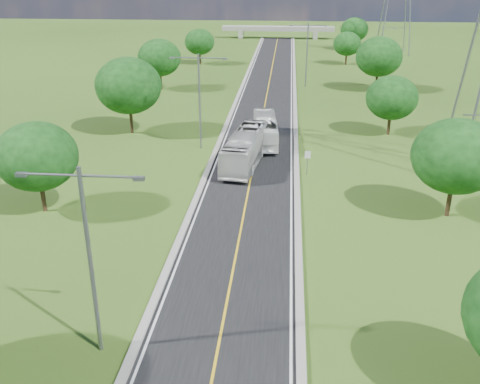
% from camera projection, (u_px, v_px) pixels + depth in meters
% --- Properties ---
extents(ground, '(260.00, 260.00, 0.00)m').
position_uv_depth(ground, '(263.00, 114.00, 71.04)').
color(ground, '#2B4714').
rests_on(ground, ground).
extents(road, '(8.00, 150.00, 0.06)m').
position_uv_depth(road, '(265.00, 103.00, 76.53)').
color(road, black).
rests_on(road, ground).
extents(curb_left, '(0.50, 150.00, 0.22)m').
position_uv_depth(curb_left, '(236.00, 102.00, 76.84)').
color(curb_left, gray).
rests_on(curb_left, ground).
extents(curb_right, '(0.50, 150.00, 0.22)m').
position_uv_depth(curb_right, '(295.00, 103.00, 76.15)').
color(curb_right, gray).
rests_on(curb_right, ground).
extents(speed_limit_sign, '(0.55, 0.09, 2.40)m').
position_uv_depth(speed_limit_sign, '(308.00, 159.00, 49.81)').
color(speed_limit_sign, slate).
rests_on(speed_limit_sign, ground).
extents(overpass, '(30.00, 3.00, 3.20)m').
position_uv_depth(overpass, '(278.00, 29.00, 143.44)').
color(overpass, gray).
rests_on(overpass, ground).
extents(streetlight_near_left, '(5.90, 0.25, 10.00)m').
position_uv_depth(streetlight_near_left, '(89.00, 248.00, 25.20)').
color(streetlight_near_left, slate).
rests_on(streetlight_near_left, ground).
extents(streetlight_mid_left, '(5.90, 0.25, 10.00)m').
position_uv_depth(streetlight_mid_left, '(199.00, 94.00, 55.46)').
color(streetlight_mid_left, slate).
rests_on(streetlight_mid_left, ground).
extents(streetlight_far_right, '(5.90, 0.25, 10.00)m').
position_uv_depth(streetlight_far_right, '(307.00, 49.00, 84.73)').
color(streetlight_far_right, slate).
rests_on(streetlight_far_right, ground).
extents(tree_lb, '(6.30, 6.30, 7.33)m').
position_uv_depth(tree_lb, '(37.00, 156.00, 41.20)').
color(tree_lb, black).
rests_on(tree_lb, ground).
extents(tree_lc, '(7.56, 7.56, 8.79)m').
position_uv_depth(tree_lc, '(128.00, 86.00, 60.92)').
color(tree_lc, black).
rests_on(tree_lc, ground).
extents(tree_ld, '(6.72, 6.72, 7.82)m').
position_uv_depth(tree_ld, '(159.00, 58.00, 83.33)').
color(tree_ld, black).
rests_on(tree_ld, ground).
extents(tree_le, '(5.88, 5.88, 6.84)m').
position_uv_depth(tree_le, '(200.00, 42.00, 105.37)').
color(tree_le, black).
rests_on(tree_le, ground).
extents(tree_rb, '(6.72, 6.72, 7.82)m').
position_uv_depth(tree_rb, '(456.00, 156.00, 40.29)').
color(tree_rb, black).
rests_on(tree_rb, ground).
extents(tree_rc, '(5.88, 5.88, 6.84)m').
position_uv_depth(tree_rc, '(392.00, 98.00, 60.78)').
color(tree_rc, black).
rests_on(tree_rc, ground).
extents(tree_rd, '(7.14, 7.14, 8.30)m').
position_uv_depth(tree_rd, '(379.00, 57.00, 82.26)').
color(tree_rd, black).
rests_on(tree_rd, ground).
extents(tree_re, '(5.46, 5.46, 6.35)m').
position_uv_depth(tree_re, '(347.00, 44.00, 104.95)').
color(tree_re, black).
rests_on(tree_re, ground).
extents(tree_rf, '(6.30, 6.30, 7.33)m').
position_uv_depth(tree_rf, '(354.00, 29.00, 122.76)').
color(tree_rf, black).
rests_on(tree_rf, ground).
extents(bus_outbound, '(3.23, 10.57, 2.90)m').
position_uv_depth(bus_outbound, '(265.00, 130.00, 59.01)').
color(bus_outbound, silver).
rests_on(bus_outbound, road).
extents(bus_inbound, '(4.14, 11.88, 3.24)m').
position_uv_depth(bus_inbound, '(246.00, 148.00, 52.46)').
color(bus_inbound, silver).
rests_on(bus_inbound, road).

